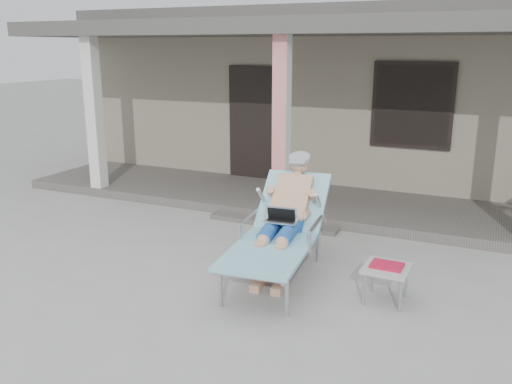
% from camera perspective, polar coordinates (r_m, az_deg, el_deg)
% --- Properties ---
extents(ground, '(60.00, 60.00, 0.00)m').
position_cam_1_polar(ground, '(6.59, -4.42, -8.14)').
color(ground, '#9E9E99').
rests_on(ground, ground).
extents(house, '(10.40, 5.40, 3.30)m').
position_cam_1_polar(house, '(12.19, 10.39, 10.49)').
color(house, gray).
rests_on(house, ground).
extents(porch_deck, '(10.00, 2.00, 0.15)m').
position_cam_1_polar(porch_deck, '(9.16, 4.56, -0.93)').
color(porch_deck, '#605B56').
rests_on(porch_deck, ground).
extents(porch_overhang, '(10.00, 2.30, 2.85)m').
position_cam_1_polar(porch_overhang, '(8.75, 4.81, 16.31)').
color(porch_overhang, silver).
rests_on(porch_overhang, porch_deck).
extents(porch_step, '(2.00, 0.30, 0.07)m').
position_cam_1_polar(porch_step, '(8.14, 1.80, -3.22)').
color(porch_step, '#605B56').
rests_on(porch_step, ground).
extents(lounger, '(1.00, 2.20, 1.40)m').
position_cam_1_polar(lounger, '(6.24, 2.83, -1.04)').
color(lounger, '#B7B7BC').
rests_on(lounger, ground).
extents(side_table, '(0.48, 0.48, 0.42)m').
position_cam_1_polar(side_table, '(5.83, 13.59, -7.98)').
color(side_table, '#A9A9A4').
rests_on(side_table, ground).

